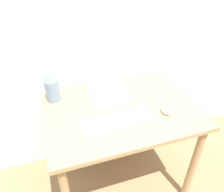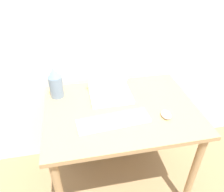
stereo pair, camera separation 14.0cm
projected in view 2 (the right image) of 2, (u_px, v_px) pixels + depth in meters
The scene contains 6 objects.
wall_back at pixel (109, 17), 1.53m from camera, with size 6.00×0.05×2.50m.
desk at pixel (121, 121), 1.52m from camera, with size 1.01×0.74×0.77m.
laptop at pixel (110, 88), 1.56m from camera, with size 0.29×0.25×0.25m.
keyboard at pixel (114, 121), 1.34m from camera, with size 0.46×0.16×0.02m.
mouse at pixel (166, 115), 1.38m from camera, with size 0.06×0.09×0.03m.
vase at pixel (56, 83), 1.51m from camera, with size 0.10×0.10×0.23m.
Camera 2 is at (-0.28, -0.75, 1.67)m, focal length 35.00 mm.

